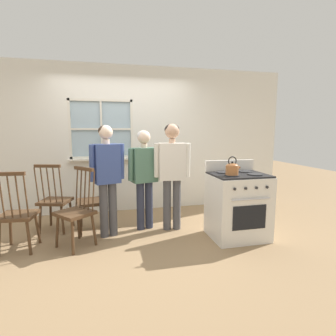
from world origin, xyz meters
TOP-DOWN VIEW (x-y plane):
  - ground_plane at (0.00, 0.00)m, footprint 16.00×16.00m
  - wall_back at (0.02, 1.40)m, footprint 6.40×0.16m
  - chair_by_window at (-0.71, -0.07)m, footprint 0.58×0.58m
  - chair_near_wall at (-1.09, 0.56)m, footprint 0.51×0.50m
  - chair_center_cluster at (-1.43, -0.05)m, footprint 0.45×0.44m
  - chair_near_stove at (-0.53, 0.43)m, footprint 0.46×0.47m
  - person_elderly_left at (-0.30, 0.17)m, footprint 0.51×0.30m
  - person_teen_center at (0.25, 0.34)m, footprint 0.53×0.30m
  - person_adult_right at (0.65, 0.22)m, footprint 0.56×0.25m
  - stove at (1.49, -0.29)m, footprint 0.77×0.68m
  - kettle at (1.32, -0.42)m, footprint 0.21×0.17m
  - potted_plant at (-0.36, 1.31)m, footprint 0.13×0.13m

SIDE VIEW (x-z plane):
  - ground_plane at x=0.00m, z-range 0.00..0.00m
  - chair_by_window at x=-0.71m, z-range -0.06..0.99m
  - chair_near_wall at x=-1.09m, z-range -0.06..0.99m
  - chair_center_cluster at x=-1.43m, z-range -0.06..0.99m
  - chair_near_stove at x=-0.53m, z-range -0.06..0.99m
  - stove at x=1.49m, z-range -0.07..1.01m
  - person_teen_center at x=0.25m, z-range 0.15..1.68m
  - person_elderly_left at x=-0.30m, z-range 0.15..1.75m
  - person_adult_right at x=0.65m, z-range 0.19..1.81m
  - kettle at x=1.32m, z-range 0.90..1.15m
  - potted_plant at x=-0.36m, z-range 0.95..1.24m
  - wall_back at x=0.02m, z-range -0.01..2.69m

